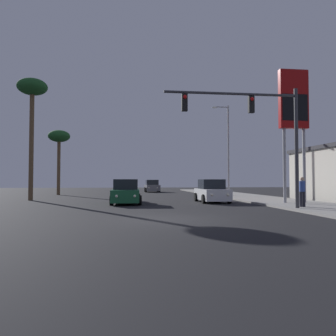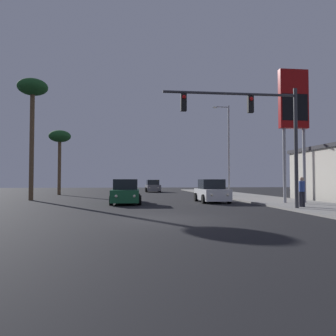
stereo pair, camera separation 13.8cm
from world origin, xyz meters
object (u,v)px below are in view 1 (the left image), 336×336
car_white (212,192)px  car_green (126,193)px  car_grey (152,186)px  pedestrian_on_sidewalk (302,190)px  palm_tree_near (32,94)px  street_lamp (227,145)px  gas_station_sign (294,106)px  palm_tree_mid (59,139)px  traffic_light_mast (259,122)px

car_white → car_green: bearing=8.5°
car_grey → pedestrian_on_sidewalk: 28.52m
car_white → palm_tree_near: 16.42m
car_grey → pedestrian_on_sidewalk: size_ratio=2.60×
car_green → palm_tree_near: (-7.63, 4.84, 7.83)m
car_green → car_grey: (3.42, 22.59, 0.00)m
car_green → street_lamp: street_lamp is taller
gas_station_sign → palm_tree_near: bearing=160.6°
gas_station_sign → palm_tree_mid: (-18.79, 16.64, -0.41)m
traffic_light_mast → car_white: bearing=97.2°
traffic_light_mast → palm_tree_near: bearing=143.9°
pedestrian_on_sidewalk → palm_tree_near: size_ratio=0.17×
traffic_light_mast → car_grey: bearing=97.4°
car_white → traffic_light_mast: (0.87, -6.81, 3.97)m
palm_tree_near → street_lamp: bearing=13.5°
street_lamp → gas_station_sign: size_ratio=1.00×
street_lamp → palm_tree_near: bearing=-166.5°
car_grey → gas_station_sign: bearing=105.6°
traffic_light_mast → palm_tree_near: (-14.75, 10.74, 3.86)m
car_grey → street_lamp: (6.55, -13.52, 4.36)m
car_white → palm_tree_mid: palm_tree_mid is taller
street_lamp → car_white: bearing=-114.5°
pedestrian_on_sidewalk → car_green: bearing=152.4°
pedestrian_on_sidewalk → palm_tree_mid: palm_tree_mid is taller
car_green → pedestrian_on_sidewalk: bearing=154.0°
car_green → traffic_light_mast: 10.06m
pedestrian_on_sidewalk → palm_tree_mid: size_ratio=0.23×
gas_station_sign → street_lamp: bearing=96.8°
car_green → pedestrian_on_sidewalk: size_ratio=2.60×
car_grey → car_white: 21.87m
car_white → palm_tree_mid: size_ratio=0.60×
traffic_light_mast → car_green: bearing=140.4°
street_lamp → pedestrian_on_sidewalk: size_ratio=5.39×
car_green → street_lamp: (9.97, 9.08, 4.36)m
gas_station_sign → pedestrian_on_sidewalk: bearing=-111.9°
car_white → pedestrian_on_sidewalk: size_ratio=2.58×
gas_station_sign → pedestrian_on_sidewalk: (-1.36, -3.38, -5.58)m
street_lamp → palm_tree_mid: street_lamp is taller
car_white → palm_tree_mid: (-13.78, 13.93, 5.45)m
car_grey → traffic_light_mast: 29.00m
palm_tree_mid → palm_tree_near: size_ratio=0.73×
car_grey → palm_tree_near: 22.33m
car_green → traffic_light_mast: (7.12, -5.90, 3.97)m
pedestrian_on_sidewalk → palm_tree_mid: bearing=131.0°
street_lamp → palm_tree_mid: 18.45m
car_grey → street_lamp: bearing=113.7°
palm_tree_mid → palm_tree_near: palm_tree_near is taller
car_grey → palm_tree_near: (-11.06, -17.75, 7.83)m
traffic_light_mast → pedestrian_on_sidewalk: size_ratio=4.40×
car_grey → traffic_light_mast: bearing=95.2°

